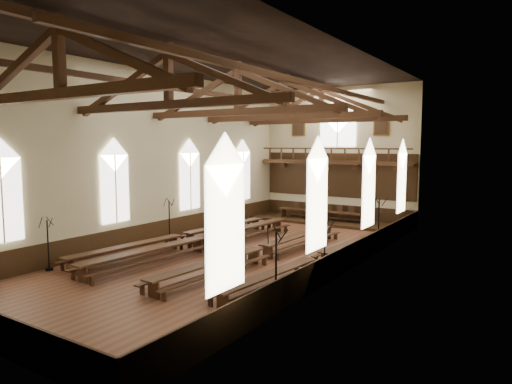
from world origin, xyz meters
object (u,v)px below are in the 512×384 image
high_table (323,212)px  candelabrum_left_near (49,254)px  refectory_row_b (202,240)px  candelabrum_right_far (378,231)px  candelabrum_right_mid (324,260)px  candelabrum_right_near (276,283)px  candelabrum_left_far (215,217)px  refectory_row_c (261,250)px  refectory_row_d (317,259)px  refectory_row_a (182,237)px  dais (323,221)px  candelabrum_left_mid (170,228)px

high_table → candelabrum_left_near: (-5.19, -18.61, -0.01)m
refectory_row_b → candelabrum_right_far: candelabrum_right_far is taller
candelabrum_right_mid → candelabrum_right_far: size_ratio=0.91×
candelabrum_left_near → candelabrum_right_near: 11.22m
candelabrum_left_far → candelabrum_right_mid: candelabrum_left_far is taller
candelabrum_left_far → candelabrum_right_far: candelabrum_right_far is taller
refectory_row_c → refectory_row_d: 3.00m
refectory_row_d → candelabrum_left_near: bearing=-146.3°
candelabrum_right_mid → candelabrum_right_far: bearing=90.0°
refectory_row_d → high_table: bearing=113.3°
refectory_row_a → candelabrum_left_far: 5.54m
candelabrum_left_far → candelabrum_right_near: (11.10, -10.64, 0.05)m
dais → candelabrum_right_far: candelabrum_right_far is taller
refectory_row_d → candelabrum_left_near: 12.33m
refectory_row_c → refectory_row_d: size_ratio=1.05×
high_table → refectory_row_a: bearing=-106.4°
refectory_row_c → refectory_row_d: refectory_row_c is taller
candelabrum_left_mid → candelabrum_right_near: 12.74m
candelabrum_right_near → candelabrum_left_mid: bearing=150.6°
refectory_row_c → dais: refectory_row_c is taller
candelabrum_left_mid → candelabrum_right_far: candelabrum_right_far is taller
candelabrum_right_near → refectory_row_c: bearing=127.1°
candelabrum_right_near → candelabrum_right_mid: size_ratio=1.11×
refectory_row_c → candelabrum_right_near: (3.84, -5.08, 0.33)m
candelabrum_left_near → high_table: bearing=74.4°
high_table → candelabrum_right_far: 8.12m
high_table → candelabrum_right_near: bearing=-70.8°
candelabrum_right_near → candelabrum_right_mid: (-0.00, 4.13, -0.08)m
refectory_row_d → candelabrum_right_far: candelabrum_right_far is taller
refectory_row_a → refectory_row_c: refectory_row_c is taller
candelabrum_left_far → refectory_row_b: bearing=-57.8°
candelabrum_left_far → candelabrum_left_mid: bearing=-90.0°
candelabrum_right_far → refectory_row_a: bearing=-147.2°
candelabrum_right_near → candelabrum_right_mid: candelabrum_right_near is taller
candelabrum_left_mid → candelabrum_right_near: bearing=-29.4°
refectory_row_b → high_table: size_ratio=2.08×
candelabrum_left_mid → candelabrum_right_mid: candelabrum_right_mid is taller
candelabrum_left_mid → candelabrum_right_far: (11.10, 5.16, 0.09)m
refectory_row_b → candelabrum_left_near: 7.60m
candelabrum_left_near → candelabrum_right_mid: (11.10, 5.78, 0.03)m
candelabrum_left_far → dais: bearing=50.7°
candelabrum_left_far → candelabrum_right_mid: bearing=-30.4°
candelabrum_left_mid → candelabrum_right_far: bearing=24.9°
refectory_row_b → candelabrum_left_near: candelabrum_left_near is taller
candelabrum_right_far → dais: bearing=136.7°
candelabrum_left_far → candelabrum_right_far: bearing=4.0°
refectory_row_b → candelabrum_left_mid: (-3.48, 1.13, 0.19)m
candelabrum_left_near → candelabrum_left_mid: (0.00, 7.89, 0.02)m
refectory_row_c → candelabrum_right_far: candelabrum_right_far is taller
refectory_row_d → refectory_row_c: bearing=-177.9°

